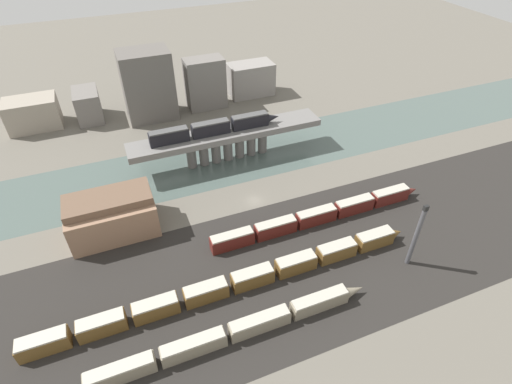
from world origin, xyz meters
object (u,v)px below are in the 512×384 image
Objects in this scene: train_on_bridge at (215,128)px; signal_tower at (416,236)px; train_yard_near at (235,332)px; warehouse_building at (112,214)px; train_yard_mid at (235,283)px; train_yard_far at (320,215)px.

signal_tower reaches higher than train_on_bridge.
train_on_bridge reaches higher than train_yard_near.
warehouse_building is at bearing 114.52° from train_yard_near.
train_yard_near is 2.74× the size of warehouse_building.
warehouse_building is at bearing 149.38° from signal_tower.
signal_tower is at bearing -11.11° from train_yard_mid.
train_yard_mid is 4.97× the size of signal_tower.
train_yard_near is 0.95× the size of train_yard_far.
warehouse_building is (-17.48, 38.32, 3.33)m from train_yard_near.
train_on_bridge is 38.10m from warehouse_building.
train_on_bridge is at bearing 75.75° from train_yard_near.
train_on_bridge reaches higher than train_yard_mid.
train_on_bridge is 39.83m from train_yard_far.
train_on_bridge is 0.67× the size of train_yard_far.
train_yard_near is 3.27× the size of signal_tower.
train_yard_near is 37.93m from train_yard_far.
train_yard_near is (-14.66, -57.70, -9.89)m from train_on_bridge.
train_yard_mid is 29.28m from train_yard_far.
train_yard_far is at bearing 120.82° from signal_tower.
train_yard_mid is at bearing -102.96° from train_on_bridge.
train_yard_mid is (-10.85, -47.15, -9.73)m from train_on_bridge.
train_yard_far is at bearing 24.04° from train_yard_mid.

